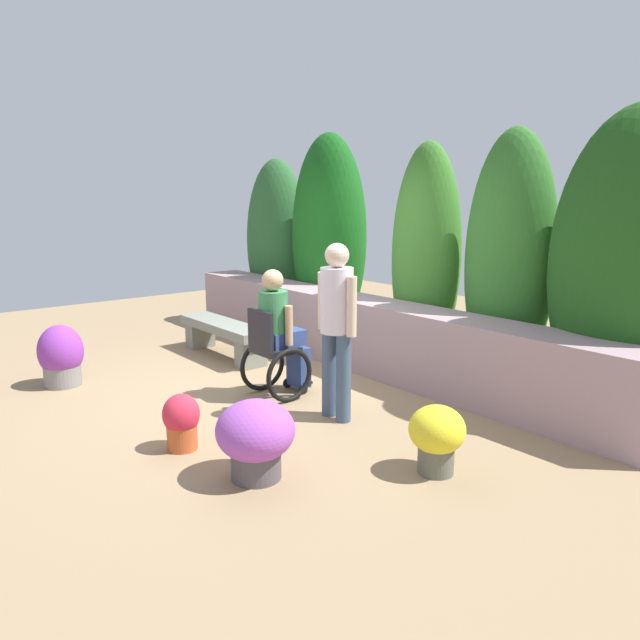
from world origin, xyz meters
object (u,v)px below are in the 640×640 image
at_px(flower_pot_purple_near, 61,357).
at_px(stone_bench, 224,333).
at_px(person_in_wheelchair, 278,337).
at_px(flower_pot_small_foreground, 437,436).
at_px(flower_pot_red_accent, 256,436).
at_px(flower_pot_terracotta_by_wall, 181,421).
at_px(person_standing_companion, 337,320).

bearing_deg(flower_pot_purple_near, stone_bench, 87.50).
xyz_separation_m(person_in_wheelchair, flower_pot_small_foreground, (2.20, -0.12, -0.32)).
bearing_deg(flower_pot_red_accent, flower_pot_purple_near, -172.32).
height_order(flower_pot_purple_near, flower_pot_terracotta_by_wall, flower_pot_purple_near).
xyz_separation_m(flower_pot_purple_near, flower_pot_red_accent, (3.19, 0.43, -0.00)).
bearing_deg(person_standing_companion, flower_pot_purple_near, -145.74).
distance_m(person_standing_companion, flower_pot_terracotta_by_wall, 1.62).
xyz_separation_m(stone_bench, flower_pot_purple_near, (-0.09, -1.99, 0.02)).
bearing_deg(person_standing_companion, stone_bench, 175.12).
bearing_deg(flower_pot_small_foreground, flower_pot_terracotta_by_wall, -141.59).
bearing_deg(person_standing_companion, flower_pot_small_foreground, -4.81).
xyz_separation_m(person_in_wheelchair, person_standing_companion, (0.88, 0.03, 0.32)).
height_order(stone_bench, flower_pot_terracotta_by_wall, flower_pot_terracotta_by_wall).
bearing_deg(stone_bench, person_in_wheelchair, -16.33).
distance_m(person_in_wheelchair, person_standing_companion, 0.94).
relative_size(person_standing_companion, flower_pot_small_foreground, 3.11).
bearing_deg(person_in_wheelchair, person_standing_companion, 9.26).
relative_size(flower_pot_terracotta_by_wall, flower_pot_red_accent, 0.79).
height_order(flower_pot_terracotta_by_wall, flower_pot_red_accent, flower_pot_red_accent).
height_order(person_in_wheelchair, flower_pot_small_foreground, person_in_wheelchair).
xyz_separation_m(person_standing_companion, flower_pot_terracotta_by_wall, (-0.29, -1.44, -0.70)).
relative_size(flower_pot_red_accent, flower_pot_small_foreground, 1.13).
bearing_deg(flower_pot_terracotta_by_wall, person_in_wheelchair, 112.89).
relative_size(stone_bench, flower_pot_terracotta_by_wall, 3.45).
xyz_separation_m(stone_bench, flower_pot_small_foreground, (3.89, -0.46, -0.01)).
distance_m(stone_bench, flower_pot_small_foreground, 3.92).
bearing_deg(stone_bench, flower_pot_small_foreground, -11.70).
distance_m(person_standing_companion, flower_pot_purple_near, 3.20).
bearing_deg(person_in_wheelchair, flower_pot_terracotta_by_wall, -60.10).
height_order(person_in_wheelchair, person_standing_companion, person_standing_companion).
xyz_separation_m(flower_pot_purple_near, flower_pot_small_foreground, (3.98, 1.52, -0.03)).
relative_size(person_in_wheelchair, person_standing_companion, 0.81).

